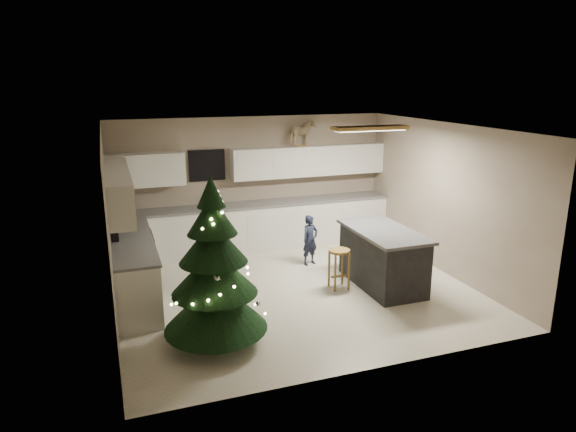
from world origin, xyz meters
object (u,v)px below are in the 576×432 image
(island, at_px, (383,258))
(christmas_tree, at_px, (214,277))
(bar_stool, at_px, (339,259))
(rocking_horse, at_px, (302,133))
(toddler, at_px, (310,240))

(island, bearing_deg, christmas_tree, -162.17)
(bar_stool, bearing_deg, rocking_horse, 83.24)
(bar_stool, height_order, rocking_horse, rocking_horse)
(island, relative_size, christmas_tree, 0.77)
(bar_stool, relative_size, christmas_tree, 0.30)
(bar_stool, bearing_deg, island, -9.93)
(bar_stool, height_order, christmas_tree, christmas_tree)
(toddler, relative_size, rocking_horse, 1.47)
(island, xyz_separation_m, toddler, (-0.75, 1.31, -0.02))
(island, height_order, christmas_tree, christmas_tree)
(christmas_tree, distance_m, toddler, 3.20)
(island, height_order, bar_stool, island)
(bar_stool, relative_size, rocking_horse, 1.04)
(christmas_tree, bearing_deg, rocking_horse, 54.54)
(christmas_tree, relative_size, toddler, 2.38)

